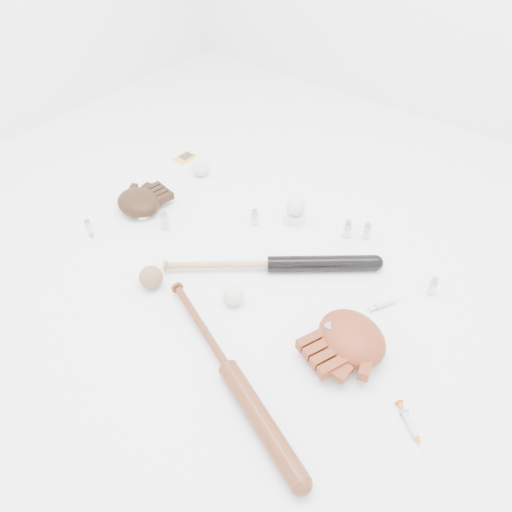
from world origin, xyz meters
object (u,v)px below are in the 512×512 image
Objects in this scene: bat_dark at (270,264)px; pedestal at (295,218)px; bat_wood at (229,369)px; glove_dark at (138,202)px.

pedestal is (-0.08, 0.28, -0.01)m from bat_dark.
glove_dark is (-0.79, 0.39, 0.01)m from bat_wood.
bat_wood is 11.40× the size of pedestal.
glove_dark reaches higher than bat_wood.
bat_dark is 0.29m from pedestal.
glove_dark is 3.26× the size of pedestal.
bat_wood is 3.50× the size of glove_dark.
pedestal is at bearing 41.55° from glove_dark.
bat_dark is 11.29× the size of pedestal.
pedestal is at bearing 68.18° from bat_dark.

